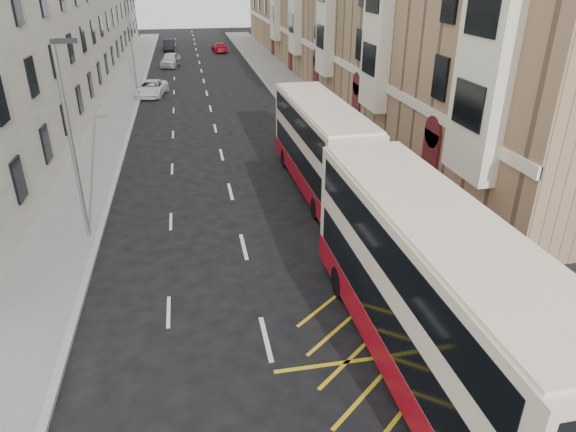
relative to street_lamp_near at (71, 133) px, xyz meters
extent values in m
cube|color=slate|center=(14.35, 18.00, -4.56)|extent=(4.00, 120.00, 0.15)
cube|color=slate|center=(-1.15, 18.00, -4.56)|extent=(3.00, 120.00, 0.15)
cube|color=#989892|center=(12.35, 18.00, -4.56)|extent=(0.25, 120.00, 0.15)
cube|color=#989892|center=(0.35, 18.00, -4.56)|extent=(0.25, 120.00, 0.15)
cube|color=#A5825F|center=(21.35, 33.50, 2.86)|extent=(10.00, 79.00, 15.00)
cube|color=white|center=(16.32, 33.50, -0.64)|extent=(0.18, 79.00, 0.50)
cube|color=white|center=(16.00, -2.00, 2.86)|extent=(0.80, 3.20, 10.00)
cube|color=white|center=(16.00, 10.00, 2.86)|extent=(0.80, 3.20, 10.00)
cube|color=white|center=(16.00, 22.00, 2.86)|extent=(0.80, 3.20, 10.00)
cube|color=white|center=(16.00, 34.00, 2.86)|extent=(0.80, 3.20, 10.00)
cube|color=#541419|center=(16.30, 2.00, -2.94)|extent=(0.20, 1.60, 3.00)
cube|color=#541419|center=(16.30, 14.00, -2.94)|extent=(0.20, 1.60, 3.00)
cube|color=#541419|center=(16.30, 26.00, -2.94)|extent=(0.20, 1.60, 3.00)
cube|color=#541419|center=(16.30, 38.00, -2.94)|extent=(0.20, 1.60, 3.00)
cube|color=#541419|center=(16.30, 50.00, -2.94)|extent=(0.20, 1.60, 3.00)
cube|color=beige|center=(-7.15, 33.50, 1.86)|extent=(9.00, 79.00, 13.00)
cube|color=black|center=(13.91, -10.10, -3.19)|extent=(0.08, 0.08, 2.60)
cube|color=black|center=(15.19, -10.10, -3.19)|extent=(0.08, 0.08, 2.60)
cylinder|color=red|center=(12.60, -9.50, -3.99)|extent=(0.06, 0.06, 1.00)
cylinder|color=red|center=(12.60, -6.25, -3.99)|extent=(0.06, 0.06, 1.00)
cylinder|color=red|center=(12.60, -3.00, -3.99)|extent=(0.06, 0.06, 1.00)
cube|color=red|center=(12.60, -6.25, -3.51)|extent=(0.05, 6.50, 0.06)
cube|color=red|center=(12.60, -6.25, -3.94)|extent=(0.05, 6.50, 0.06)
cylinder|color=slate|center=(-0.05, 0.00, -0.49)|extent=(0.16, 0.16, 8.00)
cube|color=black|center=(0.35, 0.00, 3.41)|extent=(0.90, 0.18, 0.18)
cylinder|color=slate|center=(-0.05, 30.00, -0.49)|extent=(0.16, 0.16, 8.00)
cube|color=#FBE7C6|center=(10.55, -10.02, -2.06)|extent=(2.91, 12.23, 4.38)
cube|color=#A20918|center=(10.55, -10.02, -3.75)|extent=(2.94, 12.27, 1.00)
cube|color=black|center=(10.55, -10.02, -2.58)|extent=(2.94, 11.26, 1.22)
cube|color=black|center=(10.55, -10.02, -0.70)|extent=(2.94, 11.26, 1.11)
cube|color=#FBE7C6|center=(10.55, -10.02, 0.18)|extent=(2.79, 11.74, 0.13)
cube|color=black|center=(10.48, -3.95, -2.53)|extent=(2.36, 0.12, 1.44)
cube|color=black|center=(10.48, -3.95, -0.25)|extent=(1.94, 0.11, 0.50)
cylinder|color=black|center=(9.25, -6.13, -4.08)|extent=(0.32, 1.11, 1.11)
cylinder|color=black|center=(11.76, -6.11, -4.08)|extent=(0.32, 1.11, 1.11)
cube|color=#FBE7C6|center=(11.03, 3.64, -2.28)|extent=(2.71, 11.21, 4.01)
cube|color=#A20918|center=(11.03, 3.64, -3.82)|extent=(2.74, 11.24, 0.91)
cube|color=black|center=(11.03, 3.64, -2.76)|extent=(2.74, 10.31, 1.12)
cube|color=black|center=(11.03, 3.64, -1.03)|extent=(2.74, 10.31, 1.02)
cube|color=#FBE7C6|center=(11.03, 3.64, -0.23)|extent=(2.61, 10.76, 0.12)
cube|color=black|center=(10.94, 9.20, -2.71)|extent=(2.16, 0.12, 1.32)
cube|color=black|center=(10.94, 9.20, -0.63)|extent=(1.78, 0.11, 0.46)
cube|color=black|center=(11.12, -1.92, -2.71)|extent=(2.16, 0.12, 1.22)
cylinder|color=black|center=(9.83, 7.19, -4.13)|extent=(0.30, 1.02, 1.02)
cylinder|color=black|center=(12.12, 7.23, -4.13)|extent=(0.30, 1.02, 1.02)
cylinder|color=black|center=(9.94, 0.05, -4.13)|extent=(0.30, 1.02, 1.02)
cylinder|color=black|center=(12.23, 0.08, -4.13)|extent=(0.30, 1.02, 1.02)
cylinder|color=black|center=(12.70, -13.36, -3.98)|extent=(0.58, 0.58, 1.00)
cylinder|color=black|center=(12.70, -13.36, -3.46)|extent=(0.65, 0.65, 0.09)
imported|color=black|center=(14.14, -9.07, -3.58)|extent=(1.08, 0.99, 1.81)
imported|color=black|center=(12.70, -5.80, -3.69)|extent=(0.96, 0.45, 1.59)
imported|color=silver|center=(1.40, 27.78, -3.95)|extent=(3.10, 5.23, 1.36)
imported|color=#B8BAC0|center=(2.94, 43.44, -3.84)|extent=(2.73, 4.96, 1.60)
imported|color=black|center=(2.59, 57.46, -3.89)|extent=(1.60, 4.56, 1.50)
imported|color=maroon|center=(9.51, 54.42, -3.98)|extent=(2.15, 4.61, 1.30)
camera|label=1|loc=(4.59, -20.63, 5.73)|focal=32.00mm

